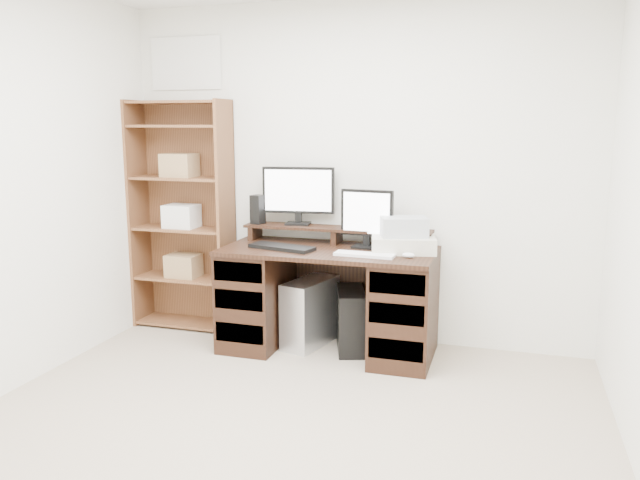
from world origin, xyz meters
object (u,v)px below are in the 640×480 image
at_px(desk, 329,298).
at_px(monitor_small, 367,216).
at_px(bookshelf, 183,213).
at_px(monitor_wide, 298,192).
at_px(printer, 403,244).
at_px(tower_silver, 310,312).
at_px(tower_black, 351,320).

relative_size(desk, monitor_small, 3.63).
relative_size(monitor_small, bookshelf, 0.23).
xyz_separation_m(desk, bookshelf, (-1.27, 0.21, 0.53)).
distance_m(monitor_wide, printer, 0.91).
height_order(tower_silver, tower_black, tower_silver).
relative_size(tower_black, bookshelf, 0.27).
relative_size(printer, bookshelf, 0.24).
distance_m(printer, tower_black, 0.69).
xyz_separation_m(monitor_wide, bookshelf, (-0.95, -0.04, -0.19)).
xyz_separation_m(desk, tower_black, (0.15, 0.06, -0.17)).
distance_m(tower_silver, tower_black, 0.32).
distance_m(desk, tower_black, 0.23).
bearing_deg(monitor_small, tower_black, -143.27).
distance_m(desk, monitor_small, 0.65).
height_order(monitor_small, tower_silver, monitor_small).
height_order(desk, bookshelf, bookshelf).
relative_size(printer, tower_silver, 0.88).
height_order(desk, printer, printer).
height_order(printer, tower_black, printer).
relative_size(tower_silver, bookshelf, 0.27).
bearing_deg(bookshelf, desk, -9.54).
bearing_deg(monitor_small, desk, -149.90).
relative_size(monitor_small, printer, 0.96).
bearing_deg(bookshelf, tower_black, -6.25).
bearing_deg(tower_black, monitor_wide, 139.34).
bearing_deg(monitor_wide, desk, -46.02).
bearing_deg(desk, monitor_small, 25.30).
xyz_separation_m(printer, tower_black, (-0.37, 0.00, -0.58)).
bearing_deg(desk, bookshelf, 170.46).
xyz_separation_m(desk, monitor_small, (0.25, 0.12, 0.59)).
xyz_separation_m(tower_silver, bookshelf, (-1.10, 0.14, 0.67)).
xyz_separation_m(monitor_small, printer, (0.27, -0.06, -0.17)).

